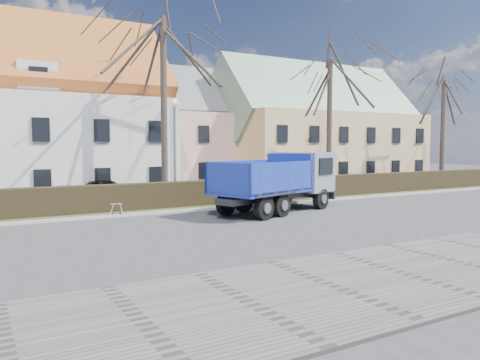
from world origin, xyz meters
TOP-DOWN VIEW (x-y plane):
  - ground at (0.00, 0.00)m, footprint 120.00×120.00m
  - sidewalk_near at (0.00, -8.50)m, footprint 80.00×5.00m
  - curb_far at (0.00, 4.60)m, footprint 80.00×0.30m
  - grass_strip at (0.00, 6.20)m, footprint 80.00×3.00m
  - hedge at (0.00, 6.00)m, footprint 60.00×0.90m
  - building_pink at (4.00, 20.00)m, footprint 10.80×8.80m
  - building_yellow at (16.00, 17.00)m, footprint 18.80×10.80m
  - tree_1 at (-2.00, 8.50)m, footprint 9.20×9.20m
  - tree_2 at (10.00, 8.50)m, footprint 8.00×8.00m
  - tree_3 at (22.00, 8.50)m, footprint 7.60×7.60m
  - dump_truck at (1.15, 2.25)m, footprint 7.97×5.07m
  - streetlight at (-1.99, 7.00)m, footprint 0.45×0.45m
  - cart_frame at (-6.01, 4.68)m, footprint 0.82×0.56m
  - parked_car_a at (-4.64, 10.71)m, footprint 4.15×2.39m
  - parked_car_b at (19.46, 9.51)m, footprint 4.05×2.62m

SIDE VIEW (x-z plane):
  - ground at x=0.00m, z-range 0.00..0.00m
  - sidewalk_near at x=0.00m, z-range 0.00..0.08m
  - grass_strip at x=0.00m, z-range 0.00..0.10m
  - curb_far at x=0.00m, z-range 0.00..0.12m
  - cart_frame at x=-6.01m, z-range 0.00..0.69m
  - parked_car_b at x=19.46m, z-range 0.00..1.09m
  - hedge at x=0.00m, z-range 0.00..1.30m
  - parked_car_a at x=-4.64m, z-range 0.00..1.33m
  - dump_truck at x=1.15m, z-range 0.00..2.99m
  - streetlight at x=-1.99m, z-range 0.00..5.77m
  - building_pink at x=4.00m, z-range 0.00..8.00m
  - building_yellow at x=16.00m, z-range 0.00..8.50m
  - tree_3 at x=22.00m, z-range 0.00..10.45m
  - tree_2 at x=10.00m, z-range 0.00..11.00m
  - tree_1 at x=-2.00m, z-range 0.00..12.65m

